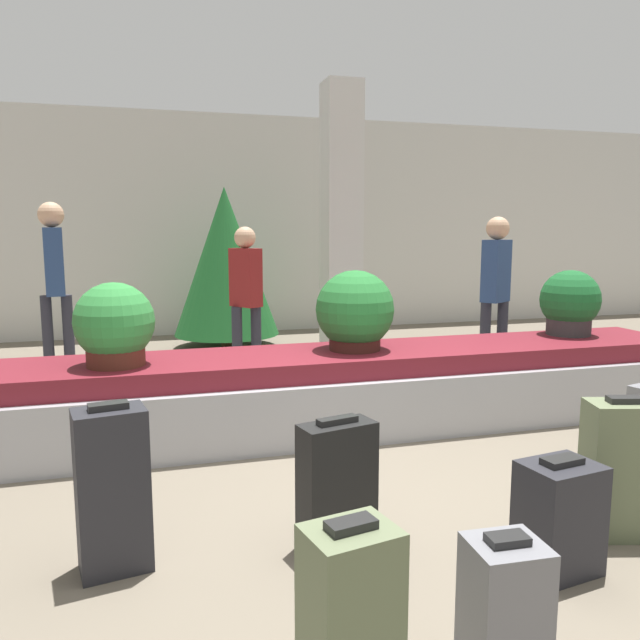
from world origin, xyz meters
The scene contains 17 objects.
ground_plane centered at (0.00, 0.00, 0.00)m, with size 18.00×18.00×0.00m, color #6B6051.
back_wall centered at (0.00, 6.42, 1.60)m, with size 18.00×0.06×3.20m.
carousel centered at (0.00, 1.61, 0.29)m, with size 6.49×0.98×0.61m.
pillar centered at (0.95, 4.05, 1.60)m, with size 0.41×0.41×3.20m.
suitcase_0 centered at (1.01, -0.45, 0.35)m, with size 0.44×0.31×0.73m.
suitcase_2 centered at (-1.46, -0.08, 0.38)m, with size 0.34×0.26×0.79m.
suitcase_3 centered at (-0.68, -1.12, 0.30)m, with size 0.34×0.29×0.62m.
suitcase_4 centered at (-0.42, -0.17, 0.32)m, with size 0.40×0.25×0.66m.
suitcase_5 centered at (-0.09, -1.11, 0.23)m, with size 0.28×0.26×0.48m.
suitcase_6 centered at (0.48, -0.65, 0.26)m, with size 0.37×0.31×0.54m.
potted_plant_0 centered at (0.29, 1.64, 0.91)m, with size 0.61×0.61×0.62m.
potted_plant_1 centered at (2.36, 1.77, 0.89)m, with size 0.52×0.52×0.58m.
potted_plant_2 centered at (-1.49, 1.55, 0.89)m, with size 0.55×0.55×0.58m.
traveler_0 centered at (2.21, 2.75, 1.00)m, with size 0.37×0.32×1.67m.
traveler_1 centered at (-2.16, 3.97, 1.11)m, with size 0.31×0.34×1.82m.
traveler_2 centered at (-0.27, 3.46, 0.93)m, with size 0.33×0.37×1.57m.
decorated_tree centered at (-0.24, 5.21, 1.13)m, with size 1.36×1.36×2.09m.
Camera 1 is at (-1.30, -2.91, 1.55)m, focal length 35.00 mm.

